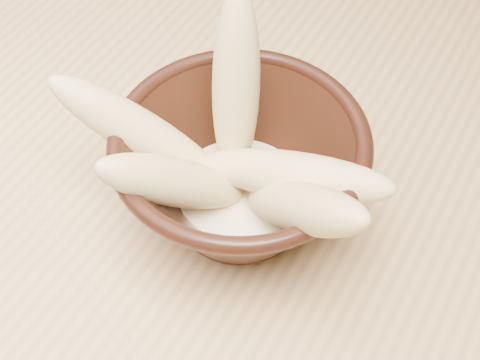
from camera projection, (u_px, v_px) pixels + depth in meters
name	position (u px, v px, depth m)	size (l,w,h in m)	color
table	(218.00, 120.00, 0.70)	(1.20, 0.80, 0.75)	tan
bowl	(240.00, 173.00, 0.49)	(0.18, 0.18, 0.10)	black
milk_puddle	(240.00, 193.00, 0.51)	(0.10, 0.10, 0.01)	#F1E1C2
banana_upright	(236.00, 88.00, 0.47)	(0.03, 0.03, 0.15)	#ECCE8B
banana_left	(143.00, 135.00, 0.47)	(0.03, 0.03, 0.15)	#ECCE8B
banana_right	(301.00, 208.00, 0.43)	(0.03, 0.03, 0.15)	#ECCE8B
banana_across	(291.00, 175.00, 0.46)	(0.03, 0.03, 0.15)	#ECCE8B
banana_front	(175.00, 182.00, 0.45)	(0.03, 0.03, 0.13)	#ECCE8B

